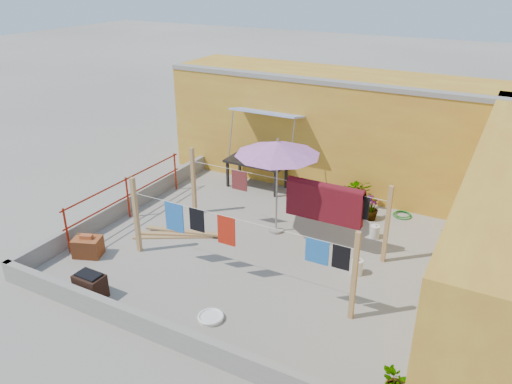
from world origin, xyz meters
TOP-DOWN VIEW (x-y plane):
  - ground at (0.00, 0.00)m, footprint 80.00×80.00m
  - wall_back at (0.50, 4.69)m, footprint 11.00×3.27m
  - parapet_front at (0.00, -3.58)m, footprint 8.30×0.16m
  - parapet_left at (-4.08, 0.00)m, footprint 0.16×7.30m
  - red_railing at (-3.85, -0.20)m, footprint 0.05×4.20m
  - clothesline_rig at (0.85, 0.52)m, footprint 5.09×2.35m
  - patio_umbrella at (-0.17, 0.90)m, footprint 2.46×2.46m
  - outdoor_table at (-1.86, 3.05)m, footprint 1.78×0.89m
  - brick_stack at (-3.37, -2.10)m, footprint 0.72×0.62m
  - lumber_pile at (-2.12, -0.44)m, footprint 1.95×1.11m
  - brazier at (-2.18, -3.20)m, footprint 0.59×0.40m
  - white_basin at (0.26, -2.68)m, footprint 0.49×0.49m
  - water_jug_a at (2.15, 0.04)m, footprint 0.24×0.24m
  - water_jug_b at (2.04, 1.73)m, footprint 0.23×0.23m
  - green_hose at (2.36, 3.20)m, footprint 0.49×0.49m
  - plant_back_a at (1.11, 3.20)m, footprint 0.92×0.86m
  - plant_back_b at (1.68, 2.62)m, footprint 0.41×0.41m
  - plant_right_a at (3.70, 1.60)m, footprint 0.48×0.40m
  - plant_right_b at (3.70, -0.08)m, footprint 0.46×0.46m

SIDE VIEW (x-z plane):
  - ground at x=0.00m, z-range 0.00..0.00m
  - green_hose at x=2.36m, z-range 0.00..0.07m
  - white_basin at x=0.26m, z-range 0.00..0.09m
  - lumber_pile at x=-2.12m, z-range 0.00..0.12m
  - water_jug_b at x=2.04m, z-range -0.02..0.34m
  - water_jug_a at x=2.15m, z-range -0.02..0.36m
  - parapet_front at x=0.00m, z-range 0.00..0.44m
  - parapet_left at x=-4.08m, z-range 0.00..0.44m
  - brick_stack at x=-3.37m, z-range -0.04..0.49m
  - brazier at x=-2.18m, z-range -0.01..0.52m
  - plant_back_b at x=1.68m, z-range 0.00..0.65m
  - plant_right_b at x=3.70m, z-range 0.00..0.66m
  - plant_right_a at x=3.70m, z-range 0.00..0.77m
  - plant_back_a at x=1.11m, z-range 0.00..0.83m
  - red_railing at x=-3.85m, z-range 0.17..1.27m
  - outdoor_table at x=-1.86m, z-range 0.33..1.17m
  - clothesline_rig at x=0.85m, z-range 0.17..1.97m
  - wall_back at x=0.50m, z-range 0.00..3.21m
  - patio_umbrella at x=-0.17m, z-range 0.95..3.33m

